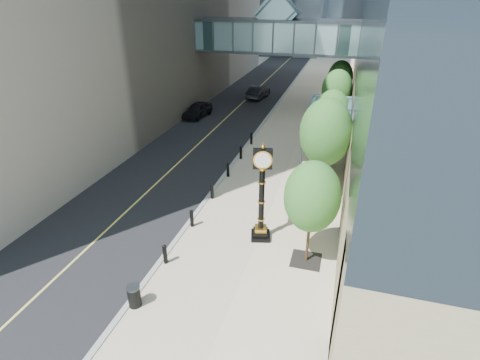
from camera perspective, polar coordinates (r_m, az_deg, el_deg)
name	(u,v)px	position (r m, az deg, el deg)	size (l,w,h in m)	color
ground	(213,289)	(16.78, -4.14, -16.29)	(320.00, 320.00, 0.00)	gray
road	(263,84)	(53.93, 3.49, 14.43)	(8.00, 180.00, 0.02)	black
sidewalk	(321,87)	(52.80, 12.23, 13.65)	(8.00, 180.00, 0.06)	tan
curb	(291,85)	(53.21, 7.82, 14.10)	(0.25, 180.00, 0.07)	gray
skywalk	(277,34)	(40.32, 5.66, 21.30)	(17.00, 4.20, 5.80)	slate
entrance_canopy	(329,111)	(26.46, 13.44, 10.12)	(3.00, 8.00, 4.38)	#383F44
bollard_row	(220,180)	(24.26, -2.99, -0.07)	(0.20, 16.20, 0.90)	black
street_trees	(332,111)	(28.14, 13.83, 10.18)	(3.01, 28.52, 6.18)	black
street_clock	(261,200)	(18.43, 3.29, -3.07)	(1.17, 1.17, 5.13)	black
trash_bin	(134,297)	(16.26, -15.82, -16.71)	(0.52, 0.52, 0.90)	black
pedestrian	(303,175)	(24.16, 9.62, 0.79)	(0.70, 0.46, 1.92)	#A8A19A
car_near	(197,110)	(38.89, -6.50, 10.57)	(1.68, 4.19, 1.43)	black
car_far	(258,92)	(46.03, 2.81, 13.25)	(1.55, 4.43, 1.46)	black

